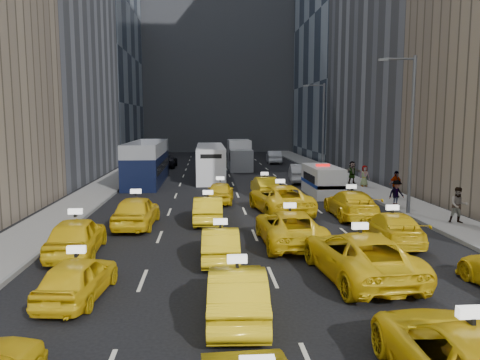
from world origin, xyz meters
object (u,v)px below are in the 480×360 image
Objects in this scene: nypd_van at (322,181)px; city_bus at (210,162)px; box_truck at (240,155)px; double_decker at (147,163)px.

city_bus is at bearing 119.79° from nypd_van.
city_bus is 8.44m from box_truck.
box_truck reaches higher than nypd_van.
nypd_van is at bearing -45.47° from city_bus.
nypd_van is 0.45× the size of double_decker.
double_decker reaches higher than box_truck.
box_truck reaches higher than city_bus.
double_decker is 6.15m from city_bus.
box_truck is at bearing 74.11° from city_bus.
city_bus is 1.70× the size of box_truck.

